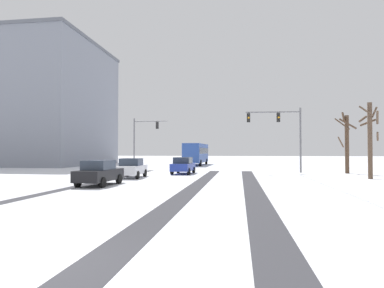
{
  "coord_description": "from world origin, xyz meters",
  "views": [
    {
      "loc": [
        3.84,
        -5.87,
        2.2
      ],
      "look_at": [
        0.0,
        20.78,
        2.8
      ],
      "focal_mm": 30.86,
      "sensor_mm": 36.0,
      "label": 1
    }
  ],
  "objects_px": {
    "traffic_signal_far_left": "(143,135)",
    "office_building_far_left_block": "(19,105)",
    "traffic_signal_near_right": "(281,127)",
    "bus_oncoming": "(196,153)",
    "bare_tree_sidewalk_mid": "(370,137)",
    "car_white_second": "(132,168)",
    "bare_tree_sidewalk_far": "(347,142)",
    "car_black_third": "(99,173)",
    "car_blue_lead": "(183,165)"
  },
  "relations": [
    {
      "from": "traffic_signal_far_left",
      "to": "traffic_signal_near_right",
      "type": "distance_m",
      "value": 18.41
    },
    {
      "from": "traffic_signal_far_left",
      "to": "bare_tree_sidewalk_far",
      "type": "height_order",
      "value": "traffic_signal_far_left"
    },
    {
      "from": "bare_tree_sidewalk_far",
      "to": "bare_tree_sidewalk_mid",
      "type": "bearing_deg",
      "value": -92.04
    },
    {
      "from": "bare_tree_sidewalk_mid",
      "to": "office_building_far_left_block",
      "type": "relative_size",
      "value": 0.23
    },
    {
      "from": "traffic_signal_near_right",
      "to": "traffic_signal_far_left",
      "type": "bearing_deg",
      "value": 154.11
    },
    {
      "from": "car_black_third",
      "to": "bus_oncoming",
      "type": "relative_size",
      "value": 0.38
    },
    {
      "from": "car_black_third",
      "to": "office_building_far_left_block",
      "type": "distance_m",
      "value": 41.85
    },
    {
      "from": "traffic_signal_far_left",
      "to": "office_building_far_left_block",
      "type": "distance_m",
      "value": 26.27
    },
    {
      "from": "car_white_second",
      "to": "bus_oncoming",
      "type": "bearing_deg",
      "value": 85.32
    },
    {
      "from": "car_white_second",
      "to": "bus_oncoming",
      "type": "height_order",
      "value": "bus_oncoming"
    },
    {
      "from": "car_blue_lead",
      "to": "bare_tree_sidewalk_mid",
      "type": "relative_size",
      "value": 0.68
    },
    {
      "from": "car_white_second",
      "to": "car_black_third",
      "type": "bearing_deg",
      "value": -90.72
    },
    {
      "from": "traffic_signal_near_right",
      "to": "bus_oncoming",
      "type": "distance_m",
      "value": 21.67
    },
    {
      "from": "bare_tree_sidewalk_far",
      "to": "office_building_far_left_block",
      "type": "distance_m",
      "value": 50.11
    },
    {
      "from": "car_blue_lead",
      "to": "bare_tree_sidewalk_far",
      "type": "xyz_separation_m",
      "value": [
        16.04,
        2.88,
        2.36
      ]
    },
    {
      "from": "bare_tree_sidewalk_mid",
      "to": "car_black_third",
      "type": "bearing_deg",
      "value": -157.95
    },
    {
      "from": "traffic_signal_far_left",
      "to": "office_building_far_left_block",
      "type": "relative_size",
      "value": 0.24
    },
    {
      "from": "bus_oncoming",
      "to": "bare_tree_sidewalk_mid",
      "type": "bearing_deg",
      "value": -54.39
    },
    {
      "from": "traffic_signal_far_left",
      "to": "car_white_second",
      "type": "bearing_deg",
      "value": -76.69
    },
    {
      "from": "car_black_third",
      "to": "bare_tree_sidewalk_mid",
      "type": "bearing_deg",
      "value": 22.05
    },
    {
      "from": "bare_tree_sidewalk_mid",
      "to": "bare_tree_sidewalk_far",
      "type": "bearing_deg",
      "value": 87.96
    },
    {
      "from": "traffic_signal_far_left",
      "to": "bare_tree_sidewalk_mid",
      "type": "relative_size",
      "value": 1.06
    },
    {
      "from": "bare_tree_sidewalk_far",
      "to": "office_building_far_left_block",
      "type": "bearing_deg",
      "value": 161.6
    },
    {
      "from": "bus_oncoming",
      "to": "car_blue_lead",
      "type": "bearing_deg",
      "value": -86.2
    },
    {
      "from": "car_black_third",
      "to": "bare_tree_sidewalk_far",
      "type": "xyz_separation_m",
      "value": [
        19.55,
        14.47,
        2.36
      ]
    },
    {
      "from": "traffic_signal_far_left",
      "to": "car_black_third",
      "type": "height_order",
      "value": "traffic_signal_far_left"
    },
    {
      "from": "traffic_signal_far_left",
      "to": "bus_oncoming",
      "type": "height_order",
      "value": "traffic_signal_far_left"
    },
    {
      "from": "car_black_third",
      "to": "bus_oncoming",
      "type": "distance_m",
      "value": 31.86
    },
    {
      "from": "car_black_third",
      "to": "traffic_signal_far_left",
      "type": "bearing_deg",
      "value": 99.28
    },
    {
      "from": "traffic_signal_near_right",
      "to": "office_building_far_left_block",
      "type": "relative_size",
      "value": 0.24
    },
    {
      "from": "car_blue_lead",
      "to": "bare_tree_sidewalk_mid",
      "type": "bearing_deg",
      "value": -13.4
    },
    {
      "from": "car_black_third",
      "to": "bare_tree_sidewalk_mid",
      "type": "relative_size",
      "value": 0.68
    },
    {
      "from": "car_blue_lead",
      "to": "office_building_far_left_block",
      "type": "xyz_separation_m",
      "value": [
        -31.07,
        18.55,
        9.12
      ]
    },
    {
      "from": "car_blue_lead",
      "to": "car_white_second",
      "type": "relative_size",
      "value": 1.0
    },
    {
      "from": "bus_oncoming",
      "to": "bare_tree_sidewalk_mid",
      "type": "distance_m",
      "value": 29.48
    },
    {
      "from": "traffic_signal_far_left",
      "to": "bare_tree_sidewalk_mid",
      "type": "bearing_deg",
      "value": -30.52
    },
    {
      "from": "traffic_signal_near_right",
      "to": "car_blue_lead",
      "type": "bearing_deg",
      "value": -170.3
    },
    {
      "from": "car_white_second",
      "to": "bare_tree_sidewalk_far",
      "type": "bearing_deg",
      "value": 22.91
    },
    {
      "from": "bus_oncoming",
      "to": "bare_tree_sidewalk_mid",
      "type": "relative_size",
      "value": 1.81
    },
    {
      "from": "car_white_second",
      "to": "car_black_third",
      "type": "xyz_separation_m",
      "value": [
        -0.08,
        -6.23,
        0.0
      ]
    },
    {
      "from": "bus_oncoming",
      "to": "bare_tree_sidewalk_mid",
      "type": "xyz_separation_m",
      "value": [
        17.14,
        -23.94,
        1.38
      ]
    },
    {
      "from": "bus_oncoming",
      "to": "office_building_far_left_block",
      "type": "height_order",
      "value": "office_building_far_left_block"
    },
    {
      "from": "office_building_far_left_block",
      "to": "bus_oncoming",
      "type": "bearing_deg",
      "value": 3.13
    },
    {
      "from": "car_black_third",
      "to": "office_building_far_left_block",
      "type": "relative_size",
      "value": 0.15
    },
    {
      "from": "traffic_signal_near_right",
      "to": "bare_tree_sidewalk_far",
      "type": "relative_size",
      "value": 1.05
    },
    {
      "from": "traffic_signal_near_right",
      "to": "bare_tree_sidewalk_far",
      "type": "distance_m",
      "value": 6.74
    },
    {
      "from": "car_blue_lead",
      "to": "car_white_second",
      "type": "xyz_separation_m",
      "value": [
        -3.43,
        -5.36,
        0.0
      ]
    },
    {
      "from": "traffic_signal_far_left",
      "to": "traffic_signal_near_right",
      "type": "bearing_deg",
      "value": -25.89
    },
    {
      "from": "traffic_signal_far_left",
      "to": "car_blue_lead",
      "type": "relative_size",
      "value": 1.56
    },
    {
      "from": "bare_tree_sidewalk_mid",
      "to": "office_building_far_left_block",
      "type": "bearing_deg",
      "value": 154.54
    }
  ]
}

